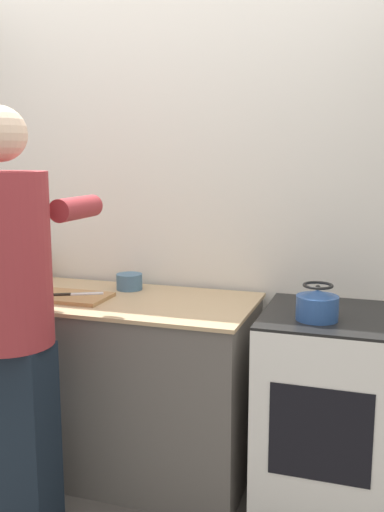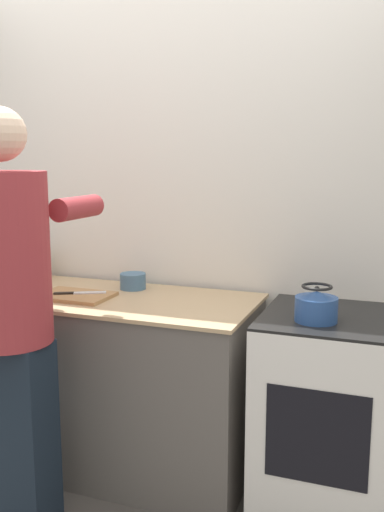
% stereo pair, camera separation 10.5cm
% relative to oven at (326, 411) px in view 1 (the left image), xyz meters
% --- Properties ---
extents(ground_plane, '(12.00, 12.00, 0.00)m').
position_rel_oven_xyz_m(ground_plane, '(-0.81, -0.31, -0.45)').
color(ground_plane, '#4C4742').
extents(wall_back, '(8.00, 0.05, 2.60)m').
position_rel_oven_xyz_m(wall_back, '(-0.81, 0.41, 0.85)').
color(wall_back, silver).
rests_on(wall_back, ground_plane).
extents(counter, '(1.57, 0.67, 0.89)m').
position_rel_oven_xyz_m(counter, '(-1.14, 0.02, -0.01)').
color(counter, '#5B5651').
rests_on(counter, ground_plane).
extents(oven, '(0.58, 0.62, 0.91)m').
position_rel_oven_xyz_m(oven, '(0.00, 0.00, 0.00)').
color(oven, silver).
rests_on(oven, ground_plane).
extents(person, '(0.40, 0.63, 1.78)m').
position_rel_oven_xyz_m(person, '(-1.22, -0.58, 0.51)').
color(person, black).
rests_on(person, ground_plane).
extents(cutting_board, '(0.36, 0.25, 0.02)m').
position_rel_oven_xyz_m(cutting_board, '(-1.23, -0.06, 0.45)').
color(cutting_board, '#A87A4C').
rests_on(cutting_board, counter).
extents(knife, '(0.24, 0.15, 0.01)m').
position_rel_oven_xyz_m(knife, '(-1.22, -0.05, 0.46)').
color(knife, silver).
rests_on(knife, cutting_board).
extents(kettle, '(0.18, 0.18, 0.15)m').
position_rel_oven_xyz_m(kettle, '(-0.05, -0.11, 0.52)').
color(kettle, '#284C8C').
rests_on(kettle, oven).
extents(bowl_prep, '(0.19, 0.19, 0.06)m').
position_rel_oven_xyz_m(bowl_prep, '(-1.64, -0.04, 0.47)').
color(bowl_prep, '#9E4738').
rests_on(bowl_prep, counter).
extents(bowl_mixing, '(0.14, 0.14, 0.08)m').
position_rel_oven_xyz_m(bowl_mixing, '(-1.05, 0.20, 0.48)').
color(bowl_mixing, '#426684').
rests_on(bowl_mixing, counter).
extents(canister_jar, '(0.15, 0.15, 0.17)m').
position_rel_oven_xyz_m(canister_jar, '(-1.68, 0.24, 0.52)').
color(canister_jar, tan).
rests_on(canister_jar, counter).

